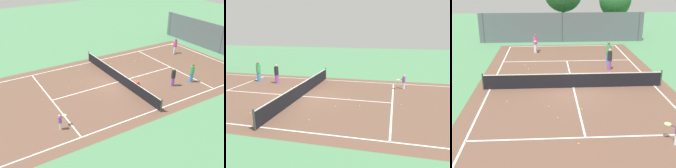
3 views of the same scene
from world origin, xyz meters
The scene contains 14 objects.
ground_plane centered at (0.00, 0.00, 0.00)m, with size 80.00×80.00×0.00m, color #4C8456.
court_surface centered at (0.00, 0.00, 0.00)m, with size 13.00×25.00×0.01m.
tennis_net centered at (0.00, 0.00, 0.51)m, with size 11.90×0.10×1.10m.
player_1 centered at (3.93, -7.17, 0.61)m, with size 0.65×0.79×1.16m.
player_2 centered at (3.16, 3.70, 0.88)m, with size 0.37×0.37×1.71m.
player_3 centered at (3.46, 5.69, 0.92)m, with size 0.39×0.39×1.80m.
ball_crate centered at (1.40, 0.99, 0.18)m, with size 0.46×0.37×0.43m.
tennis_ball_0 centered at (-4.12, -2.10, 0.03)m, with size 0.07×0.07×0.07m, color #CCE533.
tennis_ball_1 centered at (-1.67, -2.94, 0.03)m, with size 0.07×0.07×0.07m, color #CCE533.
tennis_ball_3 centered at (-0.37, -6.95, 0.03)m, with size 0.07×0.07×0.07m, color #CCE533.
tennis_ball_4 centered at (-1.21, -4.38, 0.03)m, with size 0.07×0.07×0.07m, color #CCE533.
tennis_ball_5 centered at (1.00, 1.37, 0.03)m, with size 0.07×0.07×0.07m, color #CCE533.
tennis_ball_7 centered at (0.19, -3.41, 0.03)m, with size 0.07×0.07×0.07m, color #CCE533.
tennis_ball_8 centered at (-3.96, 1.59, 0.03)m, with size 0.07×0.07×0.07m, color #CCE533.
Camera 2 is at (-14.98, -6.42, 4.91)m, focal length 37.07 mm.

